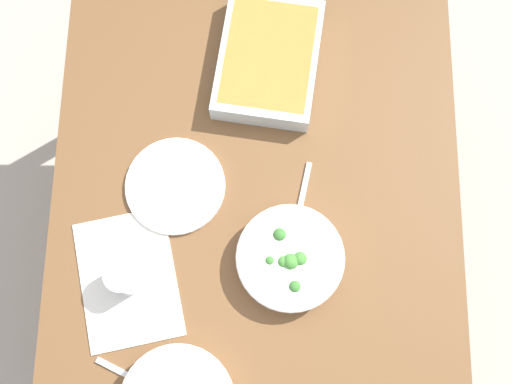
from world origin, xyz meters
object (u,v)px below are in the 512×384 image
baking_dish (268,59)px  drink_cup (125,277)px  broccoli_bowl (290,259)px  spoon_by_stew (145,384)px  spoon_by_broccoli (299,213)px  side_plate (175,186)px

baking_dish → drink_cup: drink_cup is taller
drink_cup → broccoli_bowl: bearing=97.6°
baking_dish → drink_cup: (0.50, -0.29, 0.00)m
broccoli_bowl → spoon_by_stew: (0.26, -0.29, -0.02)m
drink_cup → spoon_by_stew: size_ratio=0.51×
baking_dish → spoon_by_broccoli: 0.36m
drink_cup → side_plate: drink_cup is taller
baking_dish → spoon_by_stew: bearing=-18.8°
baking_dish → spoon_by_broccoli: bearing=11.7°
side_plate → spoon_by_stew: bearing=-5.6°
broccoli_bowl → spoon_by_broccoli: 0.11m
broccoli_bowl → drink_cup: size_ratio=2.68×
baking_dish → spoon_by_broccoli: (0.35, 0.07, -0.03)m
drink_cup → spoon_by_broccoli: drink_cup is taller
spoon_by_broccoli → broccoli_bowl: bearing=-11.7°
broccoli_bowl → side_plate: broccoli_bowl is taller
side_plate → spoon_by_stew: 0.42m
side_plate → spoon_by_broccoli: side_plate is taller
spoon_by_broccoli → side_plate: bearing=-101.6°
side_plate → drink_cup: bearing=-23.9°
baking_dish → side_plate: (0.29, -0.20, -0.03)m
side_plate → spoon_by_stew: (0.42, -0.04, -0.00)m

